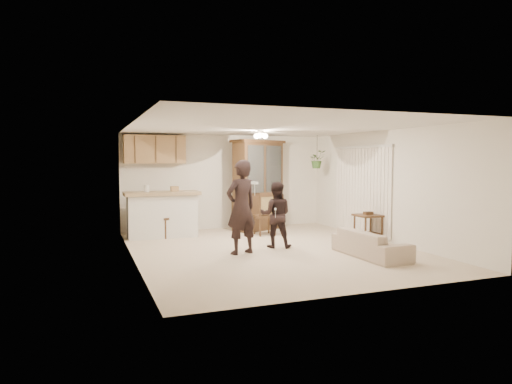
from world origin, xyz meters
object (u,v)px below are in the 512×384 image
object	(u,v)px
adult	(241,208)
child	(276,215)
china_hutch	(258,186)
side_table	(368,227)
chair_hutch_left	(246,218)
sofa	(371,237)
chair_hutch_right	(265,223)
chair_bar	(169,225)

from	to	relation	value
adult	child	world-z (taller)	adult
china_hutch	side_table	distance (m)	3.12
child	chair_hutch_left	size ratio (longest dim) A/B	1.34
sofa	chair_hutch_left	size ratio (longest dim) A/B	1.86
sofa	china_hutch	bearing A→B (deg)	9.89
sofa	adult	bearing A→B (deg)	61.87
side_table	chair_hutch_right	distance (m)	2.47
china_hutch	chair_hutch_right	bearing A→B (deg)	-123.53
chair_hutch_left	chair_hutch_right	xyz separation A→B (m)	(0.09, -1.10, 0.01)
adult	sofa	bearing A→B (deg)	136.39
chair_bar	chair_hutch_left	size ratio (longest dim) A/B	1.04
china_hutch	chair_hutch_right	size ratio (longest dim) A/B	2.23
adult	side_table	xyz separation A→B (m)	(3.17, 0.35, -0.59)
child	chair_bar	size ratio (longest dim) A/B	1.28
china_hutch	sofa	bearing A→B (deg)	-101.45
sofa	adult	world-z (taller)	adult
chair_hutch_right	sofa	bearing A→B (deg)	106.61
side_table	chair_hutch_right	world-z (taller)	chair_hutch_right
chair_bar	chair_hutch_left	world-z (taller)	chair_bar
chair_bar	chair_hutch_right	distance (m)	2.32
child	chair_bar	xyz separation A→B (m)	(-1.88, 2.10, -0.38)
sofa	china_hutch	distance (m)	4.07
child	side_table	world-z (taller)	child
adult	chair_hutch_right	world-z (taller)	adult
child	chair_hutch_left	world-z (taller)	child
adult	chair_hutch_right	distance (m)	2.39
sofa	child	bearing A→B (deg)	40.39
side_table	chair_hutch_right	size ratio (longest dim) A/B	0.63
adult	child	size ratio (longest dim) A/B	1.33
sofa	chair_bar	xyz separation A→B (m)	(-3.20, 3.58, -0.07)
child	chair_hutch_right	bearing A→B (deg)	-78.73
chair_hutch_left	chair_hutch_right	bearing A→B (deg)	-46.73
adult	child	distance (m)	0.99
child	side_table	xyz separation A→B (m)	(2.28, -0.01, -0.36)
china_hutch	side_table	size ratio (longest dim) A/B	3.53
adult	chair_bar	distance (m)	2.73
adult	china_hutch	distance (m)	3.16
child	side_table	size ratio (longest dim) A/B	2.03
sofa	adult	distance (m)	2.53
adult	child	bearing A→B (deg)	-174.45
adult	side_table	distance (m)	3.24
sofa	chair_hutch_left	bearing A→B (deg)	12.71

